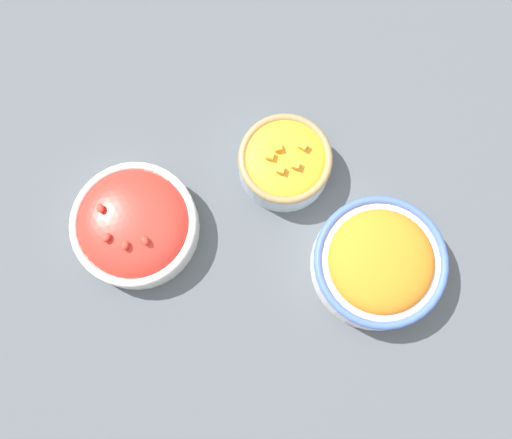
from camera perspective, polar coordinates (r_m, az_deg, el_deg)
The scene contains 4 objects.
ground_plane at distance 0.90m, azimuth -0.00°, elevation -0.40°, with size 3.00×3.00×0.00m, color #4C5156.
bowl_squash at distance 0.89m, azimuth 2.90°, elevation 5.77°, with size 0.14×0.14×0.08m.
bowl_carrots at distance 0.87m, azimuth 12.20°, elevation -4.24°, with size 0.20×0.20×0.08m.
bowl_cherry_tomatoes at distance 0.88m, azimuth -12.05°, elevation -0.50°, with size 0.19×0.19×0.08m.
Camera 1 is at (0.04, 0.18, 0.88)m, focal length 40.00 mm.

